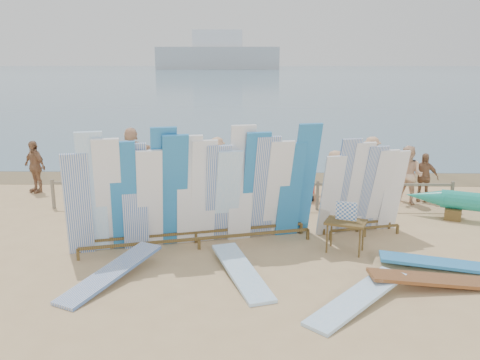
{
  "coord_description": "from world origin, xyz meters",
  "views": [
    {
      "loc": [
        -0.04,
        -11.72,
        4.49
      ],
      "look_at": [
        -0.3,
        1.93,
        1.18
      ],
      "focal_mm": 38.0,
      "sensor_mm": 36.0,
      "label": 1
    }
  ],
  "objects_px": {
    "side_surfboard_rack": "(363,191)",
    "flat_board_a": "(241,276)",
    "flat_board_e": "(112,281)",
    "beachgoer_2": "(187,171)",
    "beachgoer_7": "(306,167)",
    "main_surfboard_rack": "(197,193)",
    "flat_board_c": "(435,288)",
    "beachgoer_6": "(335,177)",
    "stroller": "(306,186)",
    "beachgoer_3": "(217,160)",
    "beachgoer_5": "(254,165)",
    "beachgoer_8": "(409,175)",
    "beachgoer_4": "(213,173)",
    "beachgoer_11": "(132,151)",
    "beachgoer_1": "(111,167)",
    "beachgoer_9": "(371,160)",
    "beachgoer_10": "(423,177)",
    "flat_board_b": "(357,305)",
    "beach_chair_right": "(272,193)",
    "vendor_table": "(345,235)",
    "beachgoer_0": "(132,175)",
    "flat_board_d": "(443,268)",
    "beach_chair_left": "(226,196)",
    "beachgoer_extra_1": "(35,167)"
  },
  "relations": [
    {
      "from": "flat_board_c",
      "to": "beachgoer_2",
      "type": "distance_m",
      "value": 8.99
    },
    {
      "from": "side_surfboard_rack",
      "to": "beachgoer_2",
      "type": "height_order",
      "value": "side_surfboard_rack"
    },
    {
      "from": "flat_board_e",
      "to": "flat_board_a",
      "type": "bearing_deg",
      "value": 32.98
    },
    {
      "from": "flat_board_e",
      "to": "beachgoer_11",
      "type": "bearing_deg",
      "value": 127.2
    },
    {
      "from": "beachgoer_1",
      "to": "beachgoer_0",
      "type": "relative_size",
      "value": 1.04
    },
    {
      "from": "flat_board_c",
      "to": "beachgoer_6",
      "type": "bearing_deg",
      "value": 6.17
    },
    {
      "from": "beachgoer_2",
      "to": "beachgoer_9",
      "type": "xyz_separation_m",
      "value": [
        6.49,
        1.9,
        0.0
      ]
    },
    {
      "from": "beachgoer_1",
      "to": "beachgoer_9",
      "type": "height_order",
      "value": "beachgoer_1"
    },
    {
      "from": "side_surfboard_rack",
      "to": "beachgoer_8",
      "type": "distance_m",
      "value": 3.54
    },
    {
      "from": "beach_chair_right",
      "to": "stroller",
      "type": "xyz_separation_m",
      "value": [
        1.13,
        0.29,
        0.16
      ]
    },
    {
      "from": "flat_board_e",
      "to": "beachgoer_2",
      "type": "height_order",
      "value": "beachgoer_2"
    },
    {
      "from": "side_surfboard_rack",
      "to": "flat_board_a",
      "type": "xyz_separation_m",
      "value": [
        -3.05,
        -2.68,
        -1.16
      ]
    },
    {
      "from": "flat_board_b",
      "to": "beach_chair_left",
      "type": "relative_size",
      "value": 3.15
    },
    {
      "from": "beach_chair_right",
      "to": "flat_board_b",
      "type": "bearing_deg",
      "value": -113.78
    },
    {
      "from": "flat_board_a",
      "to": "beachgoer_3",
      "type": "relative_size",
      "value": 1.6
    },
    {
      "from": "flat_board_e",
      "to": "stroller",
      "type": "distance_m",
      "value": 7.89
    },
    {
      "from": "flat_board_b",
      "to": "beachgoer_10",
      "type": "distance_m",
      "value": 7.95
    },
    {
      "from": "vendor_table",
      "to": "beachgoer_8",
      "type": "distance_m",
      "value": 4.94
    },
    {
      "from": "vendor_table",
      "to": "beachgoer_0",
      "type": "relative_size",
      "value": 0.69
    },
    {
      "from": "flat_board_e",
      "to": "main_surfboard_rack",
      "type": "bearing_deg",
      "value": 79.39
    },
    {
      "from": "beach_chair_left",
      "to": "beachgoer_11",
      "type": "bearing_deg",
      "value": 132.88
    },
    {
      "from": "flat_board_d",
      "to": "beachgoer_2",
      "type": "height_order",
      "value": "beachgoer_2"
    },
    {
      "from": "beachgoer_2",
      "to": "beachgoer_8",
      "type": "bearing_deg",
      "value": 109.96
    },
    {
      "from": "flat_board_e",
      "to": "beachgoer_10",
      "type": "height_order",
      "value": "beachgoer_10"
    },
    {
      "from": "flat_board_a",
      "to": "beachgoer_1",
      "type": "bearing_deg",
      "value": 105.19
    },
    {
      "from": "beachgoer_8",
      "to": "beachgoer_4",
      "type": "distance_m",
      "value": 6.13
    },
    {
      "from": "beachgoer_6",
      "to": "beachgoer_0",
      "type": "xyz_separation_m",
      "value": [
        -6.34,
        -0.15,
        0.05
      ]
    },
    {
      "from": "vendor_table",
      "to": "stroller",
      "type": "xyz_separation_m",
      "value": [
        -0.43,
        4.62,
        0.02
      ]
    },
    {
      "from": "stroller",
      "to": "beachgoer_3",
      "type": "bearing_deg",
      "value": 144.41
    },
    {
      "from": "beachgoer_3",
      "to": "beachgoer_5",
      "type": "distance_m",
      "value": 1.61
    },
    {
      "from": "beach_chair_right",
      "to": "beachgoer_4",
      "type": "xyz_separation_m",
      "value": [
        -1.89,
        0.02,
        0.63
      ]
    },
    {
      "from": "flat_board_a",
      "to": "beachgoer_extra_1",
      "type": "height_order",
      "value": "beachgoer_extra_1"
    },
    {
      "from": "beach_chair_left",
      "to": "beachgoer_10",
      "type": "relative_size",
      "value": 0.55
    },
    {
      "from": "vendor_table",
      "to": "flat_board_d",
      "type": "xyz_separation_m",
      "value": [
        1.98,
        -0.94,
        -0.41
      ]
    },
    {
      "from": "beachgoer_5",
      "to": "beachgoer_11",
      "type": "bearing_deg",
      "value": 43.02
    },
    {
      "from": "beachgoer_6",
      "to": "beachgoer_9",
      "type": "height_order",
      "value": "beachgoer_9"
    },
    {
      "from": "beach_chair_left",
      "to": "main_surfboard_rack",
      "type": "bearing_deg",
      "value": -100.06
    },
    {
      "from": "flat_board_e",
      "to": "stroller",
      "type": "xyz_separation_m",
      "value": [
        4.66,
        6.35,
        0.43
      ]
    },
    {
      "from": "stroller",
      "to": "beachgoer_10",
      "type": "relative_size",
      "value": 0.68
    },
    {
      "from": "beachgoer_10",
      "to": "beachgoer_2",
      "type": "height_order",
      "value": "beachgoer_2"
    },
    {
      "from": "main_surfboard_rack",
      "to": "flat_board_b",
      "type": "relative_size",
      "value": 2.22
    },
    {
      "from": "beachgoer_8",
      "to": "beachgoer_1",
      "type": "height_order",
      "value": "beachgoer_1"
    },
    {
      "from": "beachgoer_5",
      "to": "beachgoer_2",
      "type": "xyz_separation_m",
      "value": [
        -2.22,
        -0.91,
        -0.03
      ]
    },
    {
      "from": "side_surfboard_rack",
      "to": "beach_chair_right",
      "type": "distance_m",
      "value": 3.89
    },
    {
      "from": "main_surfboard_rack",
      "to": "stroller",
      "type": "bearing_deg",
      "value": 39.07
    },
    {
      "from": "side_surfboard_rack",
      "to": "beachgoer_7",
      "type": "bearing_deg",
      "value": 87.63
    },
    {
      "from": "beachgoer_9",
      "to": "flat_board_a",
      "type": "bearing_deg",
      "value": -138.5
    },
    {
      "from": "beachgoer_6",
      "to": "vendor_table",
      "type": "bearing_deg",
      "value": -176.04
    },
    {
      "from": "main_surfboard_rack",
      "to": "beachgoer_7",
      "type": "height_order",
      "value": "main_surfboard_rack"
    },
    {
      "from": "beach_chair_right",
      "to": "stroller",
      "type": "relative_size",
      "value": 0.87
    }
  ]
}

